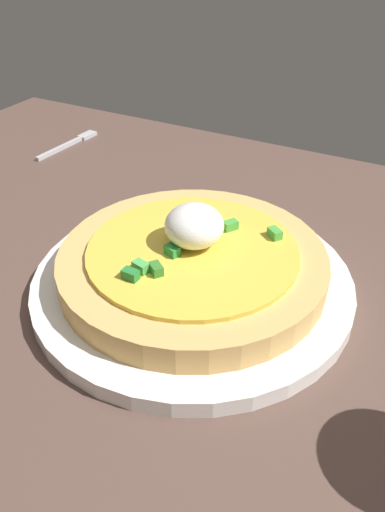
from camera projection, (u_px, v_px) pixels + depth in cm
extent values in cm
cube|color=brown|center=(179.00, 339.00, 40.51)|extent=(103.65, 78.91, 2.18)
cylinder|color=white|center=(192.00, 281.00, 43.82)|extent=(27.62, 27.62, 1.46)
cylinder|color=tan|center=(192.00, 264.00, 42.72)|extent=(22.80, 22.80, 2.39)
cylinder|color=gold|center=(192.00, 250.00, 41.92)|extent=(17.83, 17.83, 0.40)
ellipsoid|color=white|center=(194.00, 226.00, 41.36)|extent=(4.97, 4.97, 3.56)
cube|color=green|center=(275.00, 233.00, 42.97)|extent=(1.50, 1.40, 0.80)
cube|color=#257E35|center=(130.00, 274.00, 38.17)|extent=(1.31, 0.85, 0.80)
cube|color=#298D3B|center=(172.00, 250.00, 40.83)|extent=(1.48, 1.21, 0.80)
cube|color=green|center=(227.00, 224.00, 44.17)|extent=(1.37, 1.51, 0.80)
cube|color=#357C2D|center=(156.00, 269.00, 38.74)|extent=(1.50, 1.41, 0.80)
cube|color=#4CB251|center=(141.00, 267.00, 38.99)|extent=(1.43, 1.07, 0.80)
cube|color=#B7B7BC|center=(60.00, 148.00, 69.10)|extent=(1.07, 8.56, 0.50)
cube|color=#B7B7BC|center=(87.00, 135.00, 73.07)|extent=(1.55, 2.87, 0.50)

